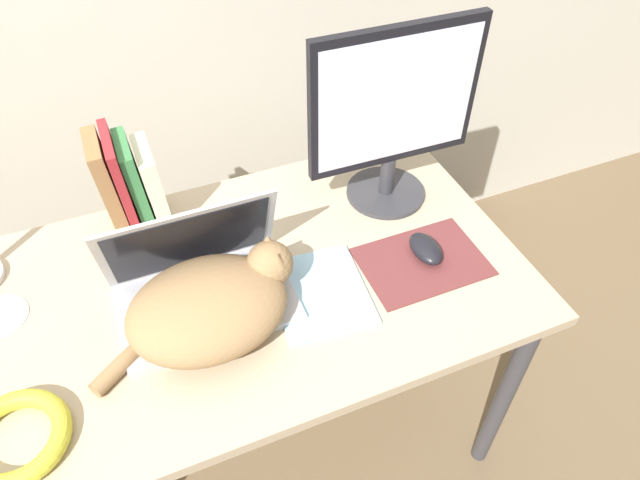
{
  "coord_description": "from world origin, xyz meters",
  "views": [
    {
      "loc": [
        -0.14,
        -0.46,
        1.64
      ],
      "look_at": [
        0.18,
        0.32,
        0.8
      ],
      "focal_mm": 32.0,
      "sensor_mm": 36.0,
      "label": 1
    }
  ],
  "objects_px": {
    "notepad": "(320,292)",
    "cable_coil": "(15,439)",
    "external_monitor": "(394,114)",
    "laptop": "(202,284)",
    "cat": "(212,305)",
    "computer_mouse": "(426,249)",
    "book_row": "(130,186)"
  },
  "relations": [
    {
      "from": "computer_mouse",
      "to": "external_monitor",
      "type": "bearing_deg",
      "value": 86.27
    },
    {
      "from": "computer_mouse",
      "to": "cable_coil",
      "type": "xyz_separation_m",
      "value": [
        -0.87,
        -0.12,
        -0.0
      ]
    },
    {
      "from": "laptop",
      "to": "cable_coil",
      "type": "relative_size",
      "value": 1.91
    },
    {
      "from": "cable_coil",
      "to": "laptop",
      "type": "bearing_deg",
      "value": 26.87
    },
    {
      "from": "laptop",
      "to": "computer_mouse",
      "type": "height_order",
      "value": "laptop"
    },
    {
      "from": "cat",
      "to": "external_monitor",
      "type": "relative_size",
      "value": 0.98
    },
    {
      "from": "computer_mouse",
      "to": "book_row",
      "type": "distance_m",
      "value": 0.68
    },
    {
      "from": "cat",
      "to": "cable_coil",
      "type": "xyz_separation_m",
      "value": [
        -0.38,
        -0.11,
        -0.05
      ]
    },
    {
      "from": "book_row",
      "to": "notepad",
      "type": "relative_size",
      "value": 1.02
    },
    {
      "from": "notepad",
      "to": "external_monitor",
      "type": "bearing_deg",
      "value": 40.58
    },
    {
      "from": "computer_mouse",
      "to": "notepad",
      "type": "height_order",
      "value": "computer_mouse"
    },
    {
      "from": "cat",
      "to": "computer_mouse",
      "type": "relative_size",
      "value": 4.23
    },
    {
      "from": "cat",
      "to": "computer_mouse",
      "type": "xyz_separation_m",
      "value": [
        0.49,
        0.01,
        -0.04
      ]
    },
    {
      "from": "book_row",
      "to": "cable_coil",
      "type": "height_order",
      "value": "book_row"
    },
    {
      "from": "cat",
      "to": "notepad",
      "type": "bearing_deg",
      "value": -1.21
    },
    {
      "from": "external_monitor",
      "to": "computer_mouse",
      "type": "relative_size",
      "value": 4.29
    },
    {
      "from": "cable_coil",
      "to": "external_monitor",
      "type": "bearing_deg",
      "value": 21.44
    },
    {
      "from": "cable_coil",
      "to": "notepad",
      "type": "distance_m",
      "value": 0.62
    },
    {
      "from": "notepad",
      "to": "cable_coil",
      "type": "bearing_deg",
      "value": -169.74
    },
    {
      "from": "external_monitor",
      "to": "cable_coil",
      "type": "relative_size",
      "value": 2.36
    },
    {
      "from": "laptop",
      "to": "cable_coil",
      "type": "height_order",
      "value": "laptop"
    },
    {
      "from": "computer_mouse",
      "to": "cable_coil",
      "type": "relative_size",
      "value": 0.55
    },
    {
      "from": "laptop",
      "to": "book_row",
      "type": "xyz_separation_m",
      "value": [
        -0.08,
        0.29,
        0.07
      ]
    },
    {
      "from": "laptop",
      "to": "cat",
      "type": "xyz_separation_m",
      "value": [
        0.01,
        -0.08,
        0.02
      ]
    },
    {
      "from": "cat",
      "to": "external_monitor",
      "type": "bearing_deg",
      "value": 24.84
    },
    {
      "from": "laptop",
      "to": "cat",
      "type": "bearing_deg",
      "value": -86.13
    },
    {
      "from": "cable_coil",
      "to": "notepad",
      "type": "height_order",
      "value": "cable_coil"
    },
    {
      "from": "book_row",
      "to": "cat",
      "type": "bearing_deg",
      "value": -76.32
    },
    {
      "from": "book_row",
      "to": "laptop",
      "type": "bearing_deg",
      "value": -73.81
    },
    {
      "from": "cat",
      "to": "cable_coil",
      "type": "distance_m",
      "value": 0.4
    },
    {
      "from": "cat",
      "to": "notepad",
      "type": "height_order",
      "value": "cat"
    },
    {
      "from": "cat",
      "to": "external_monitor",
      "type": "xyz_separation_m",
      "value": [
        0.5,
        0.23,
        0.17
      ]
    }
  ]
}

